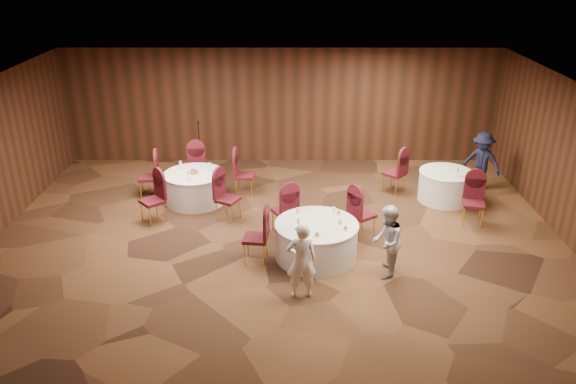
{
  "coord_description": "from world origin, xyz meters",
  "views": [
    {
      "loc": [
        0.22,
        -10.25,
        5.71
      ],
      "look_at": [
        0.2,
        0.2,
        1.1
      ],
      "focal_mm": 35.0,
      "sensor_mm": 36.0,
      "label": 1
    }
  ],
  "objects_px": {
    "mic_stand": "(201,163)",
    "woman_b": "(387,242)",
    "table_left": "(195,187)",
    "man_c": "(481,162)",
    "woman_a": "(301,260)",
    "table_right": "(445,186)",
    "table_main": "(316,240)"
  },
  "relations": [
    {
      "from": "table_main",
      "to": "woman_b",
      "type": "relative_size",
      "value": 1.16
    },
    {
      "from": "table_right",
      "to": "table_left",
      "type": "bearing_deg",
      "value": -178.89
    },
    {
      "from": "table_main",
      "to": "man_c",
      "type": "height_order",
      "value": "man_c"
    },
    {
      "from": "table_left",
      "to": "mic_stand",
      "type": "relative_size",
      "value": 0.91
    },
    {
      "from": "mic_stand",
      "to": "table_main",
      "type": "bearing_deg",
      "value": -54.64
    },
    {
      "from": "woman_a",
      "to": "man_c",
      "type": "xyz_separation_m",
      "value": [
        4.6,
        4.77,
        0.03
      ]
    },
    {
      "from": "mic_stand",
      "to": "woman_b",
      "type": "xyz_separation_m",
      "value": [
        4.13,
        -4.68,
        0.24
      ]
    },
    {
      "from": "table_right",
      "to": "woman_a",
      "type": "relative_size",
      "value": 0.89
    },
    {
      "from": "table_left",
      "to": "mic_stand",
      "type": "xyz_separation_m",
      "value": [
        -0.06,
        1.4,
        0.09
      ]
    },
    {
      "from": "table_main",
      "to": "table_right",
      "type": "bearing_deg",
      "value": 40.3
    },
    {
      "from": "table_left",
      "to": "man_c",
      "type": "height_order",
      "value": "man_c"
    },
    {
      "from": "table_left",
      "to": "table_right",
      "type": "distance_m",
      "value": 6.05
    },
    {
      "from": "man_c",
      "to": "table_right",
      "type": "bearing_deg",
      "value": -113.85
    },
    {
      "from": "table_left",
      "to": "table_right",
      "type": "bearing_deg",
      "value": 1.11
    },
    {
      "from": "table_main",
      "to": "woman_a",
      "type": "xyz_separation_m",
      "value": [
        -0.32,
        -1.36,
        0.35
      ]
    },
    {
      "from": "table_main",
      "to": "mic_stand",
      "type": "distance_m",
      "value": 4.94
    },
    {
      "from": "mic_stand",
      "to": "woman_b",
      "type": "height_order",
      "value": "mic_stand"
    },
    {
      "from": "woman_b",
      "to": "table_left",
      "type": "bearing_deg",
      "value": -115.25
    },
    {
      "from": "table_right",
      "to": "man_c",
      "type": "distance_m",
      "value": 1.28
    },
    {
      "from": "woman_b",
      "to": "woman_a",
      "type": "bearing_deg",
      "value": -52.4
    },
    {
      "from": "table_right",
      "to": "woman_b",
      "type": "xyz_separation_m",
      "value": [
        -1.97,
        -3.4,
        0.33
      ]
    },
    {
      "from": "table_main",
      "to": "woman_b",
      "type": "bearing_deg",
      "value": -27.15
    },
    {
      "from": "table_left",
      "to": "mic_stand",
      "type": "height_order",
      "value": "mic_stand"
    },
    {
      "from": "table_main",
      "to": "mic_stand",
      "type": "bearing_deg",
      "value": 125.36
    },
    {
      "from": "table_left",
      "to": "woman_a",
      "type": "relative_size",
      "value": 1.0
    },
    {
      "from": "table_main",
      "to": "table_right",
      "type": "relative_size",
      "value": 1.28
    },
    {
      "from": "table_left",
      "to": "woman_a",
      "type": "distance_m",
      "value": 4.71
    },
    {
      "from": "table_right",
      "to": "mic_stand",
      "type": "height_order",
      "value": "mic_stand"
    },
    {
      "from": "woman_a",
      "to": "man_c",
      "type": "height_order",
      "value": "man_c"
    },
    {
      "from": "mic_stand",
      "to": "woman_a",
      "type": "bearing_deg",
      "value": -64.8
    },
    {
      "from": "table_left",
      "to": "man_c",
      "type": "bearing_deg",
      "value": 6.28
    },
    {
      "from": "table_left",
      "to": "woman_a",
      "type": "height_order",
      "value": "woman_a"
    }
  ]
}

